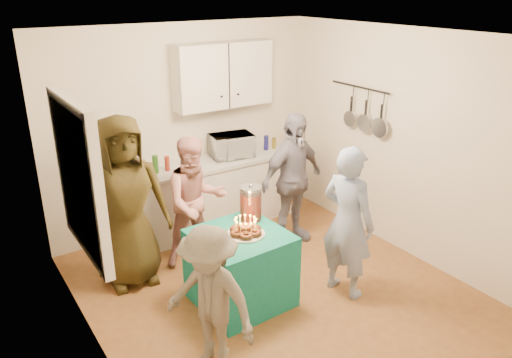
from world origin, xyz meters
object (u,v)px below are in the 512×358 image
punch_jar (251,204)px  woman_back_left (126,203)px  microwave (232,146)px  woman_back_center (196,202)px  man_birthday (348,222)px  counter (212,195)px  child_near_left (210,300)px  party_table (240,268)px  woman_back_right (292,179)px

punch_jar → woman_back_left: woman_back_left is taller
woman_back_left → microwave: bearing=27.0°
woman_back_center → man_birthday: bearing=-46.2°
woman_back_left → woman_back_center: size_ratio=1.23×
punch_jar → counter: bearing=77.4°
microwave → child_near_left: child_near_left is taller
party_table → punch_jar: 0.65m
punch_jar → woman_back_right: woman_back_right is taller
counter → microwave: (0.32, 0.00, 0.63)m
woman_back_center → woman_back_right: woman_back_right is taller
party_table → woman_back_left: 1.36m
party_table → woman_back_center: 1.01m
punch_jar → man_birthday: 0.99m
counter → woman_back_center: size_ratio=1.47×
counter → punch_jar: size_ratio=6.47×
man_birthday → child_near_left: size_ratio=1.23×
microwave → woman_back_right: bearing=-61.0°
counter → man_birthday: bearing=-79.2°
man_birthday → woman_back_center: man_birthday is taller
party_table → man_birthday: bearing=-24.5°
microwave → woman_back_right: 0.98m
woman_back_right → woman_back_center: bearing=162.3°
punch_jar → child_near_left: (-0.96, -0.87, -0.28)m
microwave → punch_jar: (-0.64, -1.43, -0.13)m
counter → woman_back_right: size_ratio=1.35×
man_birthday → child_near_left: man_birthday is taller
woman_back_right → child_near_left: size_ratio=1.26×
punch_jar → man_birthday: (0.72, -0.67, -0.13)m
microwave → punch_jar: bearing=-103.7°
microwave → woman_back_center: (-0.90, -0.71, -0.31)m
counter → woman_back_center: bearing=-129.4°
woman_back_left → punch_jar: bearing=-30.8°
woman_back_left → child_near_left: bearing=-82.1°
punch_jar → woman_back_left: bearing=144.2°
woman_back_right → child_near_left: woman_back_right is taller
child_near_left → party_table: bearing=107.8°
party_table → woman_back_center: bearing=89.9°
microwave → woman_back_center: woman_back_center is taller
woman_back_center → woman_back_left: bearing=-173.7°
woman_back_left → child_near_left: (0.08, -1.63, -0.27)m
woman_back_center → child_near_left: size_ratio=1.15×
party_table → woman_back_right: size_ratio=0.52×
woman_back_left → woman_back_right: 2.00m
woman_back_left → woman_back_right: (1.99, -0.22, -0.10)m
woman_back_center → woman_back_right: bearing=-0.6°
woman_back_center → counter: bearing=59.1°
party_table → woman_back_center: (0.00, 0.94, 0.37)m
microwave → child_near_left: (-1.60, -2.31, -0.41)m
party_table → punch_jar: bearing=39.3°
counter → party_table: (-0.59, -1.65, -0.05)m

